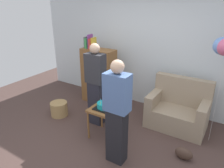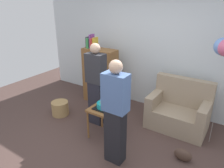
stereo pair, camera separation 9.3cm
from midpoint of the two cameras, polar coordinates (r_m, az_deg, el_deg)
ground_plane at (r=3.72m, az=-3.64°, el=-17.63°), size 8.00×8.00×0.00m
wall_back at (r=4.79m, az=10.46°, el=9.37°), size 6.00×0.10×2.70m
couch at (r=4.36m, az=16.65°, el=-6.77°), size 1.10×0.70×0.96m
bookshelf at (r=5.05m, az=-4.15°, el=2.32°), size 0.80×0.36×1.61m
side_table at (r=3.81m, az=-2.71°, el=-7.64°), size 0.48×0.48×0.58m
birthday_cake at (r=3.74m, az=-2.75°, el=-5.82°), size 0.32×0.32×0.17m
person_blowing_candles at (r=4.08m, az=-5.02°, el=-0.20°), size 0.36×0.22×1.63m
person_holding_cake at (r=3.09m, az=0.47°, el=-7.86°), size 0.36×0.22×1.63m
wicker_basket at (r=4.77m, az=-14.53°, el=-6.46°), size 0.36×0.36×0.30m
handbag at (r=3.69m, az=17.93°, el=-17.30°), size 0.28×0.14×0.20m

